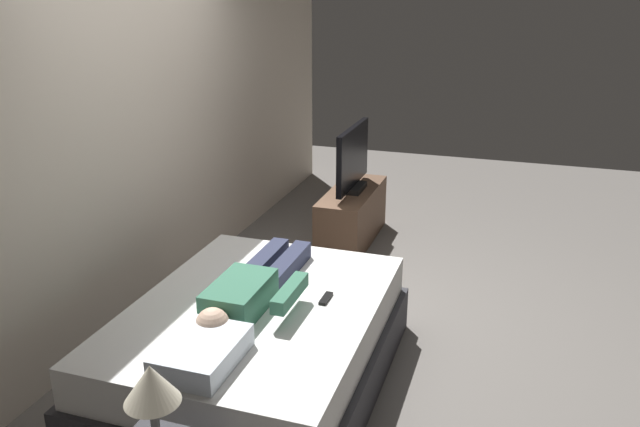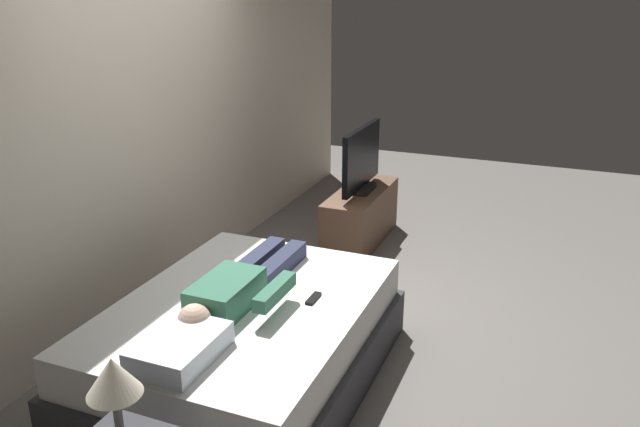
{
  "view_description": "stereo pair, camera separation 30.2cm",
  "coord_description": "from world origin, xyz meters",
  "px_view_note": "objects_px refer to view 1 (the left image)",
  "views": [
    {
      "loc": [
        -3.79,
        -1.17,
        2.29
      ],
      "look_at": [
        0.4,
        0.21,
        0.69
      ],
      "focal_mm": 35.85,
      "sensor_mm": 36.0,
      "label": 1
    },
    {
      "loc": [
        -3.69,
        -1.46,
        2.29
      ],
      "look_at": [
        0.4,
        0.21,
        0.69
      ],
      "focal_mm": 35.85,
      "sensor_mm": 36.0,
      "label": 2
    }
  ],
  "objects_px": {
    "person": "(252,289)",
    "tv": "(353,160)",
    "bed": "(257,346)",
    "pillow": "(202,352)",
    "lamp": "(151,386)",
    "tv_stand": "(352,216)",
    "remote": "(326,298)"
  },
  "relations": [
    {
      "from": "lamp",
      "to": "bed",
      "type": "bearing_deg",
      "value": 6.02
    },
    {
      "from": "bed",
      "to": "pillow",
      "type": "relative_size",
      "value": 4.0
    },
    {
      "from": "remote",
      "to": "tv_stand",
      "type": "height_order",
      "value": "remote"
    },
    {
      "from": "remote",
      "to": "bed",
      "type": "bearing_deg",
      "value": 115.98
    },
    {
      "from": "remote",
      "to": "person",
      "type": "bearing_deg",
      "value": 110.47
    },
    {
      "from": "pillow",
      "to": "tv_stand",
      "type": "bearing_deg",
      "value": 1.54
    },
    {
      "from": "person",
      "to": "tv",
      "type": "xyz_separation_m",
      "value": [
        2.35,
        0.05,
        0.16
      ]
    },
    {
      "from": "person",
      "to": "lamp",
      "type": "height_order",
      "value": "lamp"
    },
    {
      "from": "bed",
      "to": "lamp",
      "type": "bearing_deg",
      "value": -173.98
    },
    {
      "from": "bed",
      "to": "tv_stand",
      "type": "relative_size",
      "value": 1.74
    },
    {
      "from": "bed",
      "to": "pillow",
      "type": "xyz_separation_m",
      "value": [
        -0.64,
        0.0,
        0.34
      ]
    },
    {
      "from": "remote",
      "to": "tv_stand",
      "type": "relative_size",
      "value": 0.14
    },
    {
      "from": "remote",
      "to": "tv",
      "type": "bearing_deg",
      "value": 11.59
    },
    {
      "from": "pillow",
      "to": "remote",
      "type": "xyz_separation_m",
      "value": [
        0.82,
        -0.37,
        -0.05
      ]
    },
    {
      "from": "person",
      "to": "tv",
      "type": "relative_size",
      "value": 1.43
    },
    {
      "from": "pillow",
      "to": "tv",
      "type": "distance_m",
      "value": 3.02
    },
    {
      "from": "tv_stand",
      "to": "lamp",
      "type": "distance_m",
      "value": 3.69
    },
    {
      "from": "tv",
      "to": "bed",
      "type": "bearing_deg",
      "value": -178.05
    },
    {
      "from": "bed",
      "to": "pillow",
      "type": "height_order",
      "value": "pillow"
    },
    {
      "from": "bed",
      "to": "tv",
      "type": "relative_size",
      "value": 2.18
    },
    {
      "from": "bed",
      "to": "lamp",
      "type": "relative_size",
      "value": 4.57
    },
    {
      "from": "tv_stand",
      "to": "remote",
      "type": "bearing_deg",
      "value": -168.41
    },
    {
      "from": "pillow",
      "to": "remote",
      "type": "relative_size",
      "value": 3.2
    },
    {
      "from": "tv",
      "to": "lamp",
      "type": "relative_size",
      "value": 2.1
    },
    {
      "from": "bed",
      "to": "tv",
      "type": "bearing_deg",
      "value": 1.95
    },
    {
      "from": "bed",
      "to": "lamp",
      "type": "distance_m",
      "value": 1.4
    },
    {
      "from": "tv_stand",
      "to": "lamp",
      "type": "xyz_separation_m",
      "value": [
        -3.63,
        -0.21,
        0.6
      ]
    },
    {
      "from": "pillow",
      "to": "bed",
      "type": "bearing_deg",
      "value": -0.0
    },
    {
      "from": "bed",
      "to": "tv",
      "type": "xyz_separation_m",
      "value": [
        2.37,
        0.08,
        0.52
      ]
    },
    {
      "from": "pillow",
      "to": "remote",
      "type": "height_order",
      "value": "pillow"
    },
    {
      "from": "bed",
      "to": "tv_stand",
      "type": "xyz_separation_m",
      "value": [
        2.37,
        0.08,
        -0.01
      ]
    },
    {
      "from": "tv_stand",
      "to": "tv",
      "type": "xyz_separation_m",
      "value": [
        0.0,
        0.0,
        0.53
      ]
    }
  ]
}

